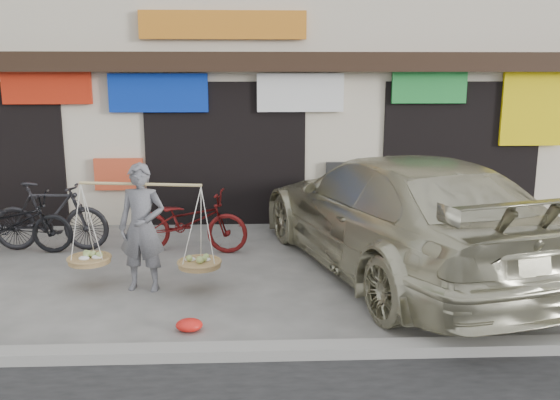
{
  "coord_description": "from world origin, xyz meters",
  "views": [
    {
      "loc": [
        0.54,
        -7.64,
        2.88
      ],
      "look_at": [
        0.91,
        0.9,
        1.02
      ],
      "focal_mm": 38.0,
      "sensor_mm": 36.0,
      "label": 1
    }
  ],
  "objects_px": {
    "bike_0": "(12,223)",
    "bike_1": "(50,216)",
    "street_vendor": "(142,232)",
    "bike_2": "(188,221)",
    "suv": "(395,213)"
  },
  "relations": [
    {
      "from": "street_vendor",
      "to": "bike_0",
      "type": "relative_size",
      "value": 1.09
    },
    {
      "from": "bike_0",
      "to": "bike_1",
      "type": "distance_m",
      "value": 0.58
    },
    {
      "from": "bike_2",
      "to": "suv",
      "type": "relative_size",
      "value": 0.3
    },
    {
      "from": "bike_0",
      "to": "suv",
      "type": "height_order",
      "value": "suv"
    },
    {
      "from": "street_vendor",
      "to": "bike_2",
      "type": "bearing_deg",
      "value": 85.08
    },
    {
      "from": "bike_2",
      "to": "suv",
      "type": "xyz_separation_m",
      "value": [
        3.11,
        -1.07,
        0.36
      ]
    },
    {
      "from": "bike_0",
      "to": "bike_2",
      "type": "relative_size",
      "value": 0.98
    },
    {
      "from": "bike_1",
      "to": "suv",
      "type": "xyz_separation_m",
      "value": [
        5.37,
        -1.25,
        0.29
      ]
    },
    {
      "from": "street_vendor",
      "to": "suv",
      "type": "xyz_separation_m",
      "value": [
        3.53,
        0.62,
        0.07
      ]
    },
    {
      "from": "bike_0",
      "to": "bike_2",
      "type": "bearing_deg",
      "value": -92.83
    },
    {
      "from": "bike_0",
      "to": "bike_2",
      "type": "xyz_separation_m",
      "value": [
        2.82,
        -0.03,
        0.01
      ]
    },
    {
      "from": "bike_1",
      "to": "bike_2",
      "type": "relative_size",
      "value": 0.99
    },
    {
      "from": "bike_2",
      "to": "suv",
      "type": "height_order",
      "value": "suv"
    },
    {
      "from": "bike_0",
      "to": "suv",
      "type": "relative_size",
      "value": 0.3
    },
    {
      "from": "bike_2",
      "to": "bike_1",
      "type": "bearing_deg",
      "value": 93.61
    }
  ]
}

